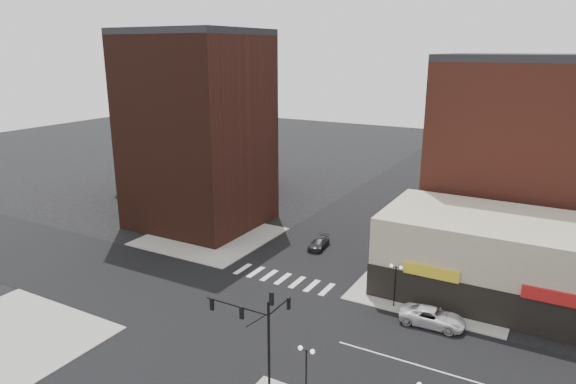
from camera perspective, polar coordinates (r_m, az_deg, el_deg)
The scene contains 14 objects.
ground at distance 48.51m, azimuth -5.42°, elevation -13.23°, with size 240.00×240.00×0.00m, color black.
road_ew at distance 48.50m, azimuth -5.42°, elevation -13.22°, with size 200.00×14.00×0.02m, color black.
road_ns at distance 48.50m, azimuth -5.42°, elevation -13.22°, with size 14.00×200.00×0.02m, color black.
sidewalk_nw at distance 67.00m, azimuth -8.63°, elevation -4.89°, with size 15.00×15.00×0.12m, color gray.
sidewalk_ne at distance 55.36m, azimuth 16.27°, elevation -9.92°, with size 15.00×15.00×0.12m, color gray.
building_nw at distance 69.60m, azimuth -9.98°, elevation 6.44°, with size 16.00×15.00×25.00m, color #381A11.
building_nw_low at distance 90.65m, azimuth -10.03°, elevation 4.38°, with size 20.00×18.00×12.00m, color #381A11.
building_ne_midrise at distance 65.60m, azimuth 23.91°, elevation 3.44°, with size 18.00×15.00×22.00m, color maroon.
building_ne_row at distance 53.71m, azimuth 23.46°, elevation -7.66°, with size 24.20×12.20×8.00m.
traffic_signal at distance 36.89m, azimuth -3.18°, elevation -14.32°, with size 5.59×3.09×7.77m.
street_lamp_se_a at distance 36.05m, azimuth 2.04°, elevation -18.22°, with size 1.22×0.32×4.16m.
street_lamp_ne at distance 48.82m, azimuth 11.87°, elevation -8.99°, with size 1.22×0.32×4.16m.
white_suv at distance 47.76m, azimuth 15.77°, elevation -13.23°, with size 2.58×5.60×1.56m, color silver.
dark_sedan_north at distance 62.51m, azimuth 3.44°, elevation -5.71°, with size 1.73×4.25×1.23m, color black.
Camera 1 is at (24.56, -34.68, 23.39)m, focal length 32.00 mm.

